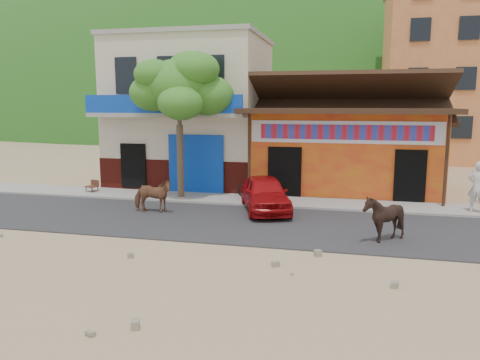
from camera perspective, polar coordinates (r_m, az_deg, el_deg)
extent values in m
plane|color=#9E825B|center=(13.22, 2.84, -8.30)|extent=(120.00, 120.00, 0.00)
cube|color=#28282B|center=(15.58, 4.54, -5.50)|extent=(60.00, 5.00, 0.04)
cube|color=gray|center=(18.95, 6.19, -2.72)|extent=(60.00, 2.00, 0.12)
cube|color=orange|center=(22.50, 12.64, 3.51)|extent=(8.00, 6.00, 3.60)
cube|color=beige|center=(23.71, -5.82, 8.09)|extent=(7.00, 6.00, 7.00)
cube|color=#CC723F|center=(37.05, 24.37, 11.64)|extent=(9.00, 9.00, 12.00)
ellipsoid|color=#194C14|center=(82.81, 12.18, 14.71)|extent=(100.00, 40.00, 24.00)
imported|color=brown|center=(17.38, -10.61, -1.90)|extent=(1.54, 0.83, 1.25)
imported|color=black|center=(14.16, 17.12, -4.44)|extent=(1.27, 1.13, 1.39)
imported|color=#A20B0E|center=(17.38, 3.06, -1.64)|extent=(2.72, 4.13, 1.31)
imported|color=black|center=(19.40, 1.94, -0.93)|extent=(1.64, 0.68, 0.84)
imported|color=silver|center=(18.79, 27.00, -0.75)|extent=(0.79, 0.67, 1.85)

